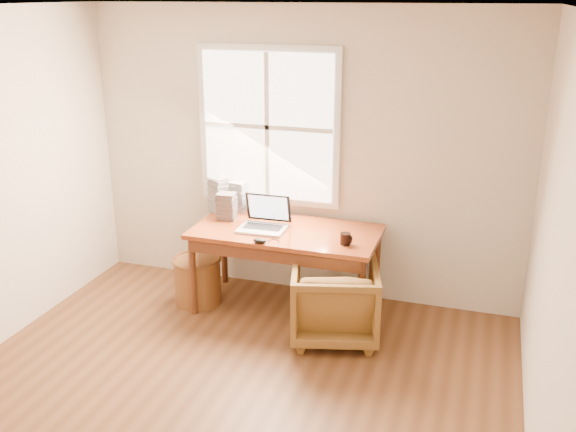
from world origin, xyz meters
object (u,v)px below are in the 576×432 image
wicker_stool (198,281)px  desk (286,232)px  laptop (262,214)px  armchair (334,301)px  cd_stack_a (239,197)px  coffee_mug (345,239)px

wicker_stool → desk: bearing=9.1°
laptop → desk: bearing=21.7°
armchair → cd_stack_a: bearing=-47.4°
desk → laptop: (-0.19, -0.08, 0.17)m
desk → laptop: laptop is taller
wicker_stool → coffee_mug: coffee_mug is taller
desk → wicker_stool: size_ratio=3.82×
armchair → wicker_stool: (-1.33, 0.23, -0.11)m
coffee_mug → laptop: bearing=171.6°
laptop → coffee_mug: size_ratio=4.31×
wicker_stool → cd_stack_a: size_ratio=1.50×
cd_stack_a → coffee_mug: bearing=-24.7°
laptop → wicker_stool: bearing=-177.5°
desk → laptop: 0.27m
laptop → armchair: bearing=-22.6°
laptop → coffee_mug: bearing=-8.9°
cd_stack_a → desk: bearing=-31.0°
armchair → coffee_mug: coffee_mug is taller
laptop → cd_stack_a: size_ratio=1.47×
desk → coffee_mug: (0.56, -0.18, 0.07)m
desk → armchair: bearing=-34.1°
armchair → cd_stack_a: cd_stack_a is taller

